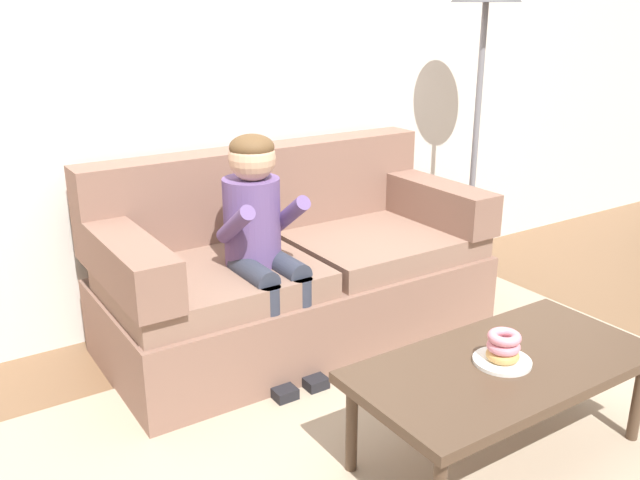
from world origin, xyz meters
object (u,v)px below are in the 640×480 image
at_px(floor_lamp, 486,7).
at_px(person_child, 261,232).
at_px(coffee_table, 504,371).
at_px(couch, 292,272).
at_px(donut, 503,355).

bearing_deg(floor_lamp, person_child, -170.23).
height_order(coffee_table, person_child, person_child).
distance_m(couch, person_child, 0.48).
height_order(person_child, donut, person_child).
xyz_separation_m(couch, coffee_table, (0.12, -1.31, 0.02)).
height_order(couch, person_child, person_child).
distance_m(coffee_table, donut, 0.07).
bearing_deg(donut, floor_lamp, 48.44).
relative_size(person_child, donut, 9.18).
height_order(person_child, floor_lamp, floor_lamp).
distance_m(couch, floor_lamp, 1.84).
distance_m(couch, coffee_table, 1.31).
bearing_deg(floor_lamp, couch, -176.99).
distance_m(coffee_table, person_child, 1.21).
relative_size(person_child, floor_lamp, 0.58).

